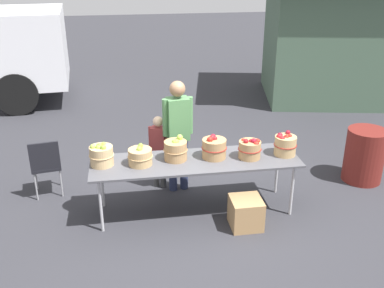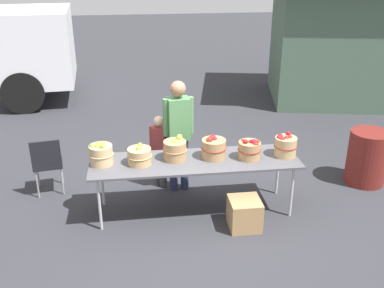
# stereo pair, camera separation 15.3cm
# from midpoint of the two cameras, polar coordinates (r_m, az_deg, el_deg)

# --- Properties ---
(ground_plane) EXTENTS (40.00, 40.00, 0.00)m
(ground_plane) POSITION_cam_midpoint_polar(r_m,az_deg,el_deg) (6.13, -0.28, -8.43)
(ground_plane) COLOR #2D2D33
(market_table) EXTENTS (2.70, 0.76, 0.75)m
(market_table) POSITION_cam_midpoint_polar(r_m,az_deg,el_deg) (5.78, -0.29, -2.42)
(market_table) COLOR #4C4C51
(market_table) RESTS_ON ground
(apple_basket_green_0) EXTENTS (0.31, 0.31, 0.30)m
(apple_basket_green_0) POSITION_cam_midpoint_polar(r_m,az_deg,el_deg) (5.71, -12.26, -1.40)
(apple_basket_green_0) COLOR tan
(apple_basket_green_0) RESTS_ON market_table
(apple_basket_green_1) EXTENTS (0.32, 0.32, 0.26)m
(apple_basket_green_1) POSITION_cam_midpoint_polar(r_m,az_deg,el_deg) (5.66, -7.40, -1.57)
(apple_basket_green_1) COLOR tan
(apple_basket_green_1) RESTS_ON market_table
(apple_basket_green_2) EXTENTS (0.31, 0.31, 0.31)m
(apple_basket_green_2) POSITION_cam_midpoint_polar(r_m,az_deg,el_deg) (5.74, -2.88, -0.76)
(apple_basket_green_2) COLOR #A87F51
(apple_basket_green_2) RESTS_ON market_table
(apple_basket_red_0) EXTENTS (0.33, 0.33, 0.31)m
(apple_basket_red_0) POSITION_cam_midpoint_polar(r_m,az_deg,el_deg) (5.79, 2.08, -0.51)
(apple_basket_red_0) COLOR #A87F51
(apple_basket_red_0) RESTS_ON market_table
(apple_basket_red_1) EXTENTS (0.31, 0.31, 0.28)m
(apple_basket_red_1) POSITION_cam_midpoint_polar(r_m,az_deg,el_deg) (5.82, 6.66, -0.61)
(apple_basket_red_1) COLOR #A87F51
(apple_basket_red_1) RESTS_ON market_table
(apple_basket_red_2) EXTENTS (0.31, 0.31, 0.31)m
(apple_basket_red_2) POSITION_cam_midpoint_polar(r_m,az_deg,el_deg) (5.98, 11.09, -0.09)
(apple_basket_red_2) COLOR tan
(apple_basket_red_2) RESTS_ON market_table
(vendor_adult) EXTENTS (0.43, 0.26, 1.64)m
(vendor_adult) POSITION_cam_midpoint_polar(r_m,az_deg,el_deg) (6.22, -2.52, 2.05)
(vendor_adult) COLOR #262D4C
(vendor_adult) RESTS_ON ground
(child_customer) EXTENTS (0.28, 0.21, 1.11)m
(child_customer) POSITION_cam_midpoint_polar(r_m,az_deg,el_deg) (6.43, -4.95, -0.30)
(child_customer) COLOR #3F3F3F
(child_customer) RESTS_ON ground
(food_kiosk) EXTENTS (4.00, 3.53, 2.74)m
(food_kiosk) POSITION_cam_midpoint_polar(r_m,az_deg,el_deg) (10.96, 17.52, 12.78)
(food_kiosk) COLOR #47604C
(food_kiosk) RESTS_ON ground
(folding_chair) EXTENTS (0.46, 0.46, 0.86)m
(folding_chair) POSITION_cam_midpoint_polar(r_m,az_deg,el_deg) (6.59, -18.83, -2.32)
(folding_chair) COLOR black
(folding_chair) RESTS_ON ground
(trash_barrel) EXTENTS (0.58, 0.58, 0.82)m
(trash_barrel) POSITION_cam_midpoint_polar(r_m,az_deg,el_deg) (7.16, 20.60, -1.37)
(trash_barrel) COLOR maroon
(trash_barrel) RESTS_ON ground
(produce_crate) EXTENTS (0.39, 0.39, 0.39)m
(produce_crate) POSITION_cam_midpoint_polar(r_m,az_deg,el_deg) (5.74, 6.13, -8.73)
(produce_crate) COLOR #A87F51
(produce_crate) RESTS_ON ground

